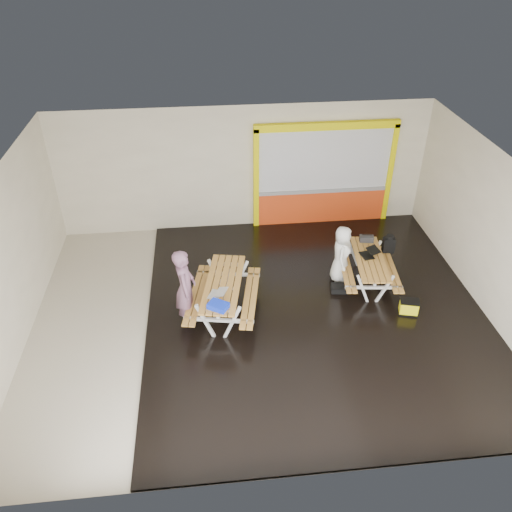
{
  "coord_description": "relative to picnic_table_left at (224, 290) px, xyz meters",
  "views": [
    {
      "loc": [
        -1.04,
        -8.73,
        7.53
      ],
      "look_at": [
        0.0,
        0.9,
        1.0
      ],
      "focal_mm": 35.96,
      "sensor_mm": 36.0,
      "label": 1
    }
  ],
  "objects": [
    {
      "name": "blue_pouch",
      "position": [
        -0.14,
        -0.84,
        0.26
      ],
      "size": [
        0.48,
        0.44,
        0.12
      ],
      "primitive_type": "cube",
      "rotation": [
        0.0,
        0.0,
        -0.57
      ],
      "color": "#122ED7",
      "rests_on": "picnic_table_left"
    },
    {
      "name": "fluke_bag",
      "position": [
        4.08,
        -0.51,
        -0.43
      ],
      "size": [
        0.47,
        0.37,
        0.36
      ],
      "color": "black",
      "rests_on": "deck"
    },
    {
      "name": "backpack",
      "position": [
        4.17,
        1.37,
        0.04
      ],
      "size": [
        0.3,
        0.2,
        0.48
      ],
      "color": "black",
      "rests_on": "picnic_table_right"
    },
    {
      "name": "room",
      "position": [
        0.8,
        -0.16,
        1.1
      ],
      "size": [
        10.02,
        8.02,
        3.52
      ],
      "color": "beige",
      "rests_on": "ground"
    },
    {
      "name": "person_left",
      "position": [
        -0.81,
        -0.16,
        0.25
      ],
      "size": [
        0.46,
        0.69,
        1.86
      ],
      "primitive_type": "imported",
      "rotation": [
        0.0,
        0.0,
        1.55
      ],
      "color": "#7E556E",
      "rests_on": "deck"
    },
    {
      "name": "toolbox",
      "position": [
        3.61,
        1.44,
        0.19
      ],
      "size": [
        0.36,
        0.22,
        0.2
      ],
      "color": "black",
      "rests_on": "picnic_table_right"
    },
    {
      "name": "laptop_right",
      "position": [
        3.49,
        0.83,
        0.17
      ],
      "size": [
        0.46,
        0.42,
        0.17
      ],
      "color": "black",
      "rests_on": "picnic_table_right"
    },
    {
      "name": "person_right",
      "position": [
        2.85,
        0.91,
        0.14
      ],
      "size": [
        0.62,
        0.79,
        1.42
      ],
      "primitive_type": "imported",
      "rotation": [
        0.0,
        0.0,
        1.3
      ],
      "color": "white",
      "rests_on": "deck"
    },
    {
      "name": "picnic_table_right",
      "position": [
        3.49,
        0.71,
        -0.07
      ],
      "size": [
        1.5,
        2.04,
        0.76
      ],
      "color": "#BA8135",
      "rests_on": "deck"
    },
    {
      "name": "dark_case",
      "position": [
        2.75,
        0.46,
        -0.53
      ],
      "size": [
        0.42,
        0.34,
        0.14
      ],
      "primitive_type": "cube",
      "rotation": [
        0.0,
        0.0,
        -0.14
      ],
      "color": "black",
      "rests_on": "deck"
    },
    {
      "name": "kiosk",
      "position": [
        3.0,
        3.77,
        0.79
      ],
      "size": [
        3.88,
        0.16,
        3.0
      ],
      "color": "#E34316",
      "rests_on": "room"
    },
    {
      "name": "laptop_left",
      "position": [
        -0.15,
        -0.43,
        0.25
      ],
      "size": [
        0.47,
        0.46,
        0.16
      ],
      "color": "silver",
      "rests_on": "picnic_table_left"
    },
    {
      "name": "picnic_table_left",
      "position": [
        0.0,
        0.0,
        0.0
      ],
      "size": [
        1.83,
        2.38,
        0.86
      ],
      "color": "#BA8135",
      "rests_on": "deck"
    },
    {
      "name": "deck",
      "position": [
        2.05,
        -0.16,
        -0.63
      ],
      "size": [
        7.5,
        7.98,
        0.05
      ],
      "primitive_type": "cube",
      "color": "black",
      "rests_on": "room"
    }
  ]
}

